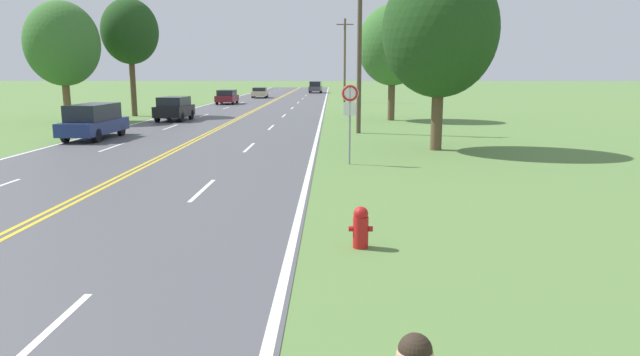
{
  "coord_description": "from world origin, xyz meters",
  "views": [
    {
      "loc": [
        6.55,
        1.15,
        3.24
      ],
      "look_at": [
        6.29,
        13.53,
        0.92
      ],
      "focal_mm": 32.0,
      "sensor_mm": 36.0,
      "label": 1
    }
  ],
  "objects_px": {
    "tree_right_cluster": "(393,45)",
    "car_champagne_sedan_receding": "(260,92)",
    "fire_hydrant": "(361,227)",
    "tree_mid_treeline": "(440,31)",
    "car_dark_grey_suv_distant": "(316,87)",
    "car_black_hatchback_mid_near": "(174,108)",
    "traffic_sign": "(350,104)",
    "car_maroon_hatchback_mid_far": "(227,97)",
    "car_dark_blue_suv_approaching": "(94,121)",
    "tree_behind_sign": "(62,44)",
    "tree_left_verge": "(130,32)"
  },
  "relations": [
    {
      "from": "tree_right_cluster",
      "to": "car_champagne_sedan_receding",
      "type": "relative_size",
      "value": 1.87
    },
    {
      "from": "fire_hydrant",
      "to": "tree_mid_treeline",
      "type": "height_order",
      "value": "tree_mid_treeline"
    },
    {
      "from": "tree_right_cluster",
      "to": "car_dark_grey_suv_distant",
      "type": "relative_size",
      "value": 1.58
    },
    {
      "from": "car_black_hatchback_mid_near",
      "to": "traffic_sign",
      "type": "bearing_deg",
      "value": -145.42
    },
    {
      "from": "fire_hydrant",
      "to": "car_black_hatchback_mid_near",
      "type": "distance_m",
      "value": 29.77
    },
    {
      "from": "car_dark_grey_suv_distant",
      "to": "fire_hydrant",
      "type": "bearing_deg",
      "value": 4.57
    },
    {
      "from": "tree_mid_treeline",
      "to": "car_dark_grey_suv_distant",
      "type": "height_order",
      "value": "tree_mid_treeline"
    },
    {
      "from": "car_maroon_hatchback_mid_far",
      "to": "tree_mid_treeline",
      "type": "bearing_deg",
      "value": -155.92
    },
    {
      "from": "car_maroon_hatchback_mid_far",
      "to": "car_dark_grey_suv_distant",
      "type": "relative_size",
      "value": 0.79
    },
    {
      "from": "car_dark_blue_suv_approaching",
      "to": "car_black_hatchback_mid_near",
      "type": "height_order",
      "value": "car_dark_blue_suv_approaching"
    },
    {
      "from": "tree_right_cluster",
      "to": "car_dark_blue_suv_approaching",
      "type": "relative_size",
      "value": 1.63
    },
    {
      "from": "tree_right_cluster",
      "to": "tree_behind_sign",
      "type": "bearing_deg",
      "value": -175.04
    },
    {
      "from": "car_maroon_hatchback_mid_far",
      "to": "tree_behind_sign",
      "type": "bearing_deg",
      "value": 162.67
    },
    {
      "from": "traffic_sign",
      "to": "car_black_hatchback_mid_near",
      "type": "relative_size",
      "value": 0.78
    },
    {
      "from": "car_black_hatchback_mid_near",
      "to": "car_dark_grey_suv_distant",
      "type": "relative_size",
      "value": 0.75
    },
    {
      "from": "tree_mid_treeline",
      "to": "car_champagne_sedan_receding",
      "type": "xyz_separation_m",
      "value": [
        -13.36,
        47.58,
        -4.18
      ]
    },
    {
      "from": "car_champagne_sedan_receding",
      "to": "car_dark_grey_suv_distant",
      "type": "xyz_separation_m",
      "value": [
        6.45,
        17.0,
        0.24
      ]
    },
    {
      "from": "car_black_hatchback_mid_near",
      "to": "car_maroon_hatchback_mid_far",
      "type": "bearing_deg",
      "value": 2.96
    },
    {
      "from": "traffic_sign",
      "to": "car_black_hatchback_mid_near",
      "type": "distance_m",
      "value": 21.13
    },
    {
      "from": "car_dark_blue_suv_approaching",
      "to": "car_maroon_hatchback_mid_far",
      "type": "bearing_deg",
      "value": -0.22
    },
    {
      "from": "traffic_sign",
      "to": "tree_right_cluster",
      "type": "distance_m",
      "value": 19.17
    },
    {
      "from": "car_champagne_sedan_receding",
      "to": "car_dark_blue_suv_approaching",
      "type": "bearing_deg",
      "value": 174.87
    },
    {
      "from": "tree_mid_treeline",
      "to": "car_dark_blue_suv_approaching",
      "type": "bearing_deg",
      "value": 167.26
    },
    {
      "from": "fire_hydrant",
      "to": "car_black_hatchback_mid_near",
      "type": "bearing_deg",
      "value": 111.79
    },
    {
      "from": "tree_left_verge",
      "to": "car_black_hatchback_mid_near",
      "type": "height_order",
      "value": "tree_left_verge"
    },
    {
      "from": "tree_left_verge",
      "to": "tree_right_cluster",
      "type": "height_order",
      "value": "tree_left_verge"
    },
    {
      "from": "car_maroon_hatchback_mid_far",
      "to": "traffic_sign",
      "type": "bearing_deg",
      "value": -163.21
    },
    {
      "from": "fire_hydrant",
      "to": "car_maroon_hatchback_mid_far",
      "type": "bearing_deg",
      "value": 103.22
    },
    {
      "from": "car_champagne_sedan_receding",
      "to": "car_dark_grey_suv_distant",
      "type": "height_order",
      "value": "car_dark_grey_suv_distant"
    },
    {
      "from": "traffic_sign",
      "to": "car_black_hatchback_mid_near",
      "type": "xyz_separation_m",
      "value": [
        -11.13,
        17.91,
        -1.27
      ]
    },
    {
      "from": "car_black_hatchback_mid_near",
      "to": "car_champagne_sedan_receding",
      "type": "relative_size",
      "value": 0.88
    },
    {
      "from": "fire_hydrant",
      "to": "tree_left_verge",
      "type": "bearing_deg",
      "value": 115.53
    },
    {
      "from": "tree_behind_sign",
      "to": "car_dark_blue_suv_approaching",
      "type": "bearing_deg",
      "value": -59.09
    },
    {
      "from": "tree_left_verge",
      "to": "car_champagne_sedan_receding",
      "type": "distance_m",
      "value": 30.54
    },
    {
      "from": "car_dark_blue_suv_approaching",
      "to": "car_dark_grey_suv_distant",
      "type": "xyz_separation_m",
      "value": [
        9.04,
        60.97,
        0.03
      ]
    },
    {
      "from": "tree_left_verge",
      "to": "car_black_hatchback_mid_near",
      "type": "relative_size",
      "value": 2.34
    },
    {
      "from": "car_dark_blue_suv_approaching",
      "to": "car_maroon_hatchback_mid_far",
      "type": "height_order",
      "value": "car_dark_blue_suv_approaching"
    },
    {
      "from": "fire_hydrant",
      "to": "tree_right_cluster",
      "type": "height_order",
      "value": "tree_right_cluster"
    },
    {
      "from": "tree_behind_sign",
      "to": "car_maroon_hatchback_mid_far",
      "type": "xyz_separation_m",
      "value": [
        6.58,
        20.84,
        -4.21
      ]
    },
    {
      "from": "traffic_sign",
      "to": "tree_behind_sign",
      "type": "height_order",
      "value": "tree_behind_sign"
    },
    {
      "from": "tree_behind_sign",
      "to": "car_champagne_sedan_receding",
      "type": "bearing_deg",
      "value": 76.71
    },
    {
      "from": "traffic_sign",
      "to": "car_black_hatchback_mid_near",
      "type": "bearing_deg",
      "value": 121.86
    },
    {
      "from": "traffic_sign",
      "to": "car_champagne_sedan_receding",
      "type": "distance_m",
      "value": 52.36
    },
    {
      "from": "tree_left_verge",
      "to": "tree_mid_treeline",
      "type": "bearing_deg",
      "value": -43.62
    },
    {
      "from": "car_dark_grey_suv_distant",
      "to": "car_maroon_hatchback_mid_far",
      "type": "bearing_deg",
      "value": -12.33
    },
    {
      "from": "tree_right_cluster",
      "to": "car_black_hatchback_mid_near",
      "type": "xyz_separation_m",
      "value": [
        -14.49,
        -0.75,
        -4.1
      ]
    },
    {
      "from": "car_maroon_hatchback_mid_far",
      "to": "car_champagne_sedan_receding",
      "type": "relative_size",
      "value": 0.93
    },
    {
      "from": "car_black_hatchback_mid_near",
      "to": "car_maroon_hatchback_mid_far",
      "type": "xyz_separation_m",
      "value": [
        -0.08,
        19.75,
        -0.09
      ]
    },
    {
      "from": "car_dark_blue_suv_approaching",
      "to": "car_dark_grey_suv_distant",
      "type": "height_order",
      "value": "car_dark_grey_suv_distant"
    },
    {
      "from": "fire_hydrant",
      "to": "tree_behind_sign",
      "type": "height_order",
      "value": "tree_behind_sign"
    }
  ]
}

